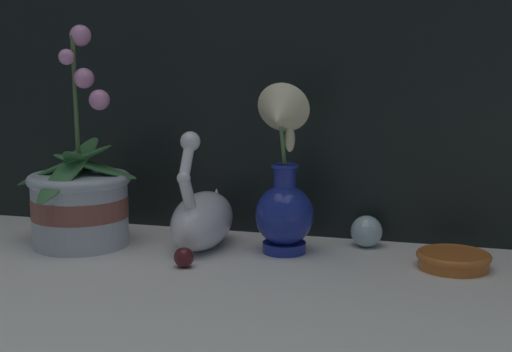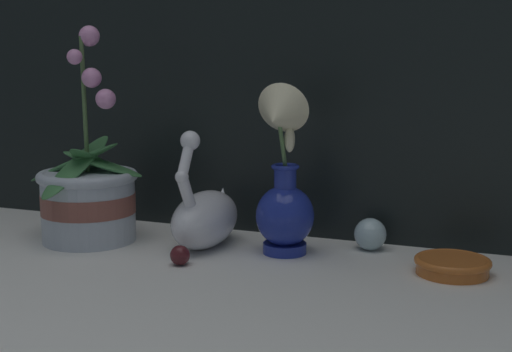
{
  "view_description": "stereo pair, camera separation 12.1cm",
  "coord_description": "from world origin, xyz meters",
  "px_view_note": "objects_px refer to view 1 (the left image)",
  "views": [
    {
      "loc": [
        0.32,
        -1.01,
        0.34
      ],
      "look_at": [
        0.0,
        0.15,
        0.14
      ],
      "focal_mm": 50.0,
      "sensor_mm": 36.0,
      "label": 1
    },
    {
      "loc": [
        0.44,
        -0.97,
        0.34
      ],
      "look_at": [
        0.0,
        0.15,
        0.14
      ],
      "focal_mm": 50.0,
      "sensor_mm": 36.0,
      "label": 2
    }
  ],
  "objects_px": {
    "blue_vase": "(283,189)",
    "amber_dish": "(453,259)",
    "orchid_potted_plant": "(80,199)",
    "swan_figurine": "(203,217)",
    "glass_sphere": "(366,231)"
  },
  "relations": [
    {
      "from": "blue_vase",
      "to": "amber_dish",
      "type": "relative_size",
      "value": 2.47
    },
    {
      "from": "swan_figurine",
      "to": "blue_vase",
      "type": "relative_size",
      "value": 0.73
    },
    {
      "from": "swan_figurine",
      "to": "glass_sphere",
      "type": "bearing_deg",
      "value": 17.08
    },
    {
      "from": "orchid_potted_plant",
      "to": "swan_figurine",
      "type": "height_order",
      "value": "orchid_potted_plant"
    },
    {
      "from": "swan_figurine",
      "to": "glass_sphere",
      "type": "distance_m",
      "value": 0.29
    },
    {
      "from": "orchid_potted_plant",
      "to": "blue_vase",
      "type": "bearing_deg",
      "value": 6.32
    },
    {
      "from": "swan_figurine",
      "to": "orchid_potted_plant",
      "type": "bearing_deg",
      "value": -170.03
    },
    {
      "from": "orchid_potted_plant",
      "to": "glass_sphere",
      "type": "distance_m",
      "value": 0.52
    },
    {
      "from": "blue_vase",
      "to": "glass_sphere",
      "type": "height_order",
      "value": "blue_vase"
    },
    {
      "from": "blue_vase",
      "to": "amber_dish",
      "type": "height_order",
      "value": "blue_vase"
    },
    {
      "from": "orchid_potted_plant",
      "to": "blue_vase",
      "type": "xyz_separation_m",
      "value": [
        0.37,
        0.04,
        0.03
      ]
    },
    {
      "from": "orchid_potted_plant",
      "to": "swan_figurine",
      "type": "relative_size",
      "value": 1.82
    },
    {
      "from": "orchid_potted_plant",
      "to": "amber_dish",
      "type": "relative_size",
      "value": 3.28
    },
    {
      "from": "blue_vase",
      "to": "orchid_potted_plant",
      "type": "bearing_deg",
      "value": -173.68
    },
    {
      "from": "orchid_potted_plant",
      "to": "glass_sphere",
      "type": "bearing_deg",
      "value": 14.01
    }
  ]
}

